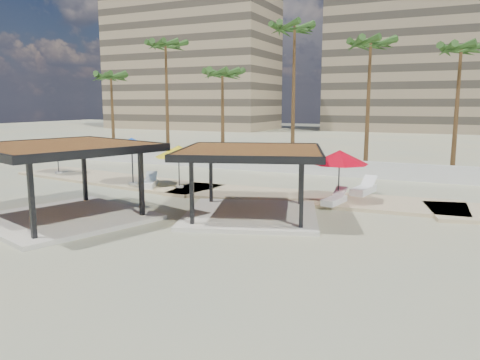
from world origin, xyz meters
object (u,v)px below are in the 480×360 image
(pavilion_central, at_px, (251,176))
(umbrella_c, at_px, (340,157))
(lounger_c, at_px, (364,190))
(pavilion_west, at_px, (62,175))
(lounger_b, at_px, (334,200))
(lounger_a, at_px, (149,183))
(umbrella_a, at_px, (57,145))

(pavilion_central, bearing_deg, umbrella_c, 37.21)
(umbrella_c, height_order, lounger_c, umbrella_c)
(pavilion_west, bearing_deg, pavilion_central, 46.81)
(lounger_c, bearing_deg, pavilion_west, 144.85)
(pavilion_west, height_order, lounger_b, pavilion_west)
(umbrella_c, xyz_separation_m, lounger_a, (-11.53, -0.74, -2.11))
(pavilion_west, xyz_separation_m, lounger_a, (-1.11, 7.96, -1.71))
(lounger_c, bearing_deg, umbrella_c, 172.44)
(pavilion_central, xyz_separation_m, lounger_b, (3.02, 3.74, -1.56))
(lounger_b, bearing_deg, pavilion_central, 150.41)
(pavilion_central, height_order, lounger_a, pavilion_central)
(umbrella_c, bearing_deg, lounger_c, 72.93)
(pavilion_central, height_order, pavilion_west, pavilion_west)
(lounger_b, relative_size, lounger_c, 0.83)
(pavilion_west, relative_size, lounger_a, 3.86)
(pavilion_central, distance_m, umbrella_a, 18.61)
(umbrella_a, bearing_deg, pavilion_central, -16.93)
(lounger_a, bearing_deg, pavilion_central, -139.80)
(umbrella_a, relative_size, lounger_a, 1.56)
(umbrella_c, bearing_deg, pavilion_central, -124.16)
(umbrella_c, height_order, lounger_b, umbrella_c)
(pavilion_central, height_order, lounger_b, pavilion_central)
(umbrella_a, bearing_deg, lounger_c, 4.56)
(umbrella_a, bearing_deg, lounger_a, -10.25)
(pavilion_west, bearing_deg, umbrella_a, 154.20)
(pavilion_central, bearing_deg, umbrella_a, 144.44)
(umbrella_c, bearing_deg, pavilion_west, -140.14)
(umbrella_c, xyz_separation_m, lounger_c, (0.82, 2.67, -2.08))
(lounger_a, distance_m, lounger_c, 12.81)
(pavilion_west, distance_m, umbrella_a, 14.19)
(lounger_a, distance_m, lounger_b, 11.51)
(pavilion_central, bearing_deg, lounger_a, 137.63)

